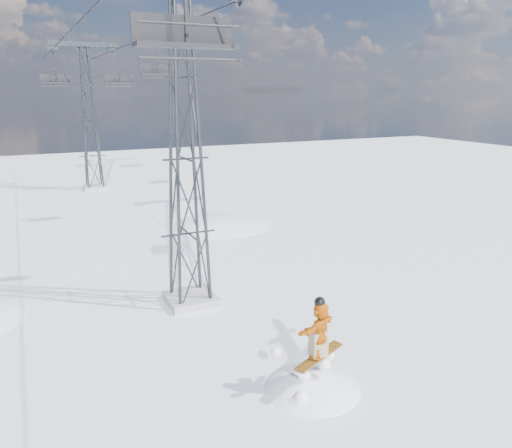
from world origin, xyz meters
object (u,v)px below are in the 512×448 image
object	(u,v)px
lift_tower_far	(90,121)
snowboarder_jump	(310,440)
lift_chair_near	(186,34)
lift_tower_near	(186,160)

from	to	relation	value
lift_tower_far	snowboarder_jump	xyz separation A→B (m)	(1.19, -31.86, -7.11)
lift_tower_far	lift_chair_near	world-z (taller)	lift_tower_far
lift_tower_near	lift_chair_near	size ratio (longest dim) A/B	4.62
snowboarder_jump	lift_chair_near	world-z (taller)	lift_chair_near
lift_tower_near	snowboarder_jump	distance (m)	9.95
lift_tower_near	lift_chair_near	world-z (taller)	lift_tower_near
lift_tower_near	lift_tower_far	world-z (taller)	same
snowboarder_jump	lift_chair_near	size ratio (longest dim) A/B	2.72
lift_tower_near	lift_chair_near	xyz separation A→B (m)	(-2.20, -7.35, 3.40)
lift_tower_near	lift_tower_far	distance (m)	25.00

